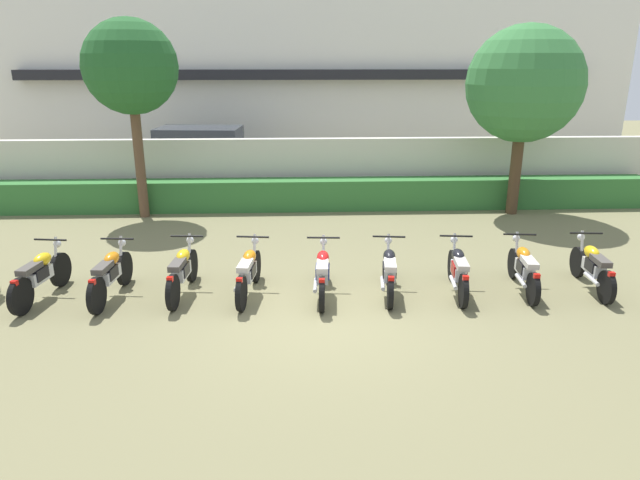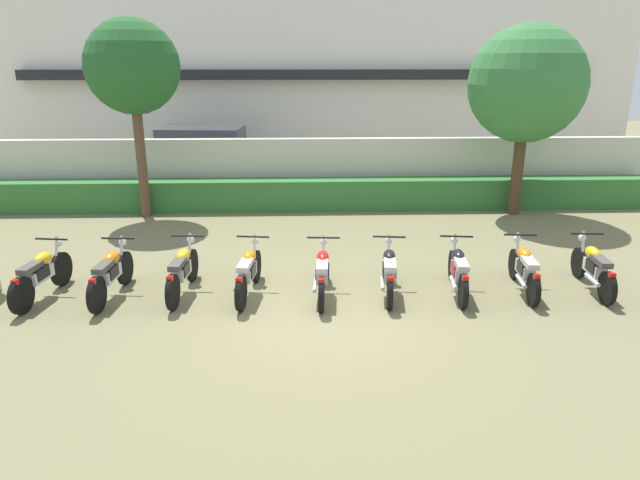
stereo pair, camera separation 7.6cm
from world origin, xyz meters
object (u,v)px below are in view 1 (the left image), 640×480
at_px(tree_near_inspector, 130,68).
at_px(motorcycle_in_row_1, 110,274).
at_px(motorcycle_in_row_2, 182,271).
at_px(motorcycle_in_row_4, 323,272).
at_px(motorcycle_in_row_0, 40,275).
at_px(motorcycle_in_row_8, 593,267).
at_px(tree_far_side, 525,85).
at_px(motorcycle_in_row_7, 524,268).
at_px(motorcycle_in_row_5, 389,271).
at_px(motorcycle_in_row_6, 458,270).
at_px(parked_car, 205,156).
at_px(motorcycle_in_row_3, 248,272).

distance_m(tree_near_inspector, motorcycle_in_row_1, 6.51).
height_order(motorcycle_in_row_2, motorcycle_in_row_4, motorcycle_in_row_2).
xyz_separation_m(tree_near_inspector, motorcycle_in_row_0, (-0.41, -5.51, -3.38)).
height_order(motorcycle_in_row_4, motorcycle_in_row_8, motorcycle_in_row_4).
bearing_deg(tree_far_side, motorcycle_in_row_0, -152.60).
relative_size(tree_near_inspector, motorcycle_in_row_2, 2.62).
relative_size(motorcycle_in_row_2, motorcycle_in_row_7, 1.03).
distance_m(tree_near_inspector, motorcycle_in_row_2, 6.69).
relative_size(tree_far_side, motorcycle_in_row_4, 2.58).
height_order(motorcycle_in_row_0, motorcycle_in_row_5, motorcycle_in_row_0).
relative_size(motorcycle_in_row_6, motorcycle_in_row_7, 0.99).
bearing_deg(parked_car, tree_far_side, -21.02).
height_order(motorcycle_in_row_2, motorcycle_in_row_3, motorcycle_in_row_2).
bearing_deg(motorcycle_in_row_6, motorcycle_in_row_5, 95.70).
height_order(tree_near_inspector, motorcycle_in_row_8, tree_near_inspector).
xyz_separation_m(motorcycle_in_row_2, motorcycle_in_row_7, (6.16, -0.10, -0.01)).
xyz_separation_m(motorcycle_in_row_4, motorcycle_in_row_5, (1.19, 0.05, -0.00)).
bearing_deg(tree_near_inspector, parked_car, 75.90).
relative_size(tree_near_inspector, motorcycle_in_row_0, 2.68).
distance_m(motorcycle_in_row_5, motorcycle_in_row_6, 1.25).
distance_m(tree_far_side, motorcycle_in_row_6, 6.90).
distance_m(parked_car, motorcycle_in_row_4, 10.38).
xyz_separation_m(motorcycle_in_row_0, motorcycle_in_row_7, (8.60, 0.00, -0.02)).
xyz_separation_m(motorcycle_in_row_0, motorcycle_in_row_1, (1.21, -0.00, -0.00)).
bearing_deg(motorcycle_in_row_4, tree_far_side, -40.99).
bearing_deg(tree_far_side, motorcycle_in_row_2, -146.44).
xyz_separation_m(parked_car, motorcycle_in_row_0, (-1.46, -9.70, -0.48)).
distance_m(tree_near_inspector, motorcycle_in_row_8, 11.46).
height_order(motorcycle_in_row_1, motorcycle_in_row_4, motorcycle_in_row_1).
relative_size(motorcycle_in_row_4, motorcycle_in_row_5, 1.03).
xyz_separation_m(tree_far_side, motorcycle_in_row_1, (-9.21, -5.40, -2.96)).
bearing_deg(tree_far_side, motorcycle_in_row_1, -149.62).
xyz_separation_m(motorcycle_in_row_7, motorcycle_in_row_8, (1.28, 0.01, 0.00)).
bearing_deg(motorcycle_in_row_2, motorcycle_in_row_6, -87.60).
bearing_deg(motorcycle_in_row_7, motorcycle_in_row_6, 98.62).
xyz_separation_m(motorcycle_in_row_2, motorcycle_in_row_5, (3.70, -0.12, -0.01)).
bearing_deg(motorcycle_in_row_7, motorcycle_in_row_5, 96.96).
xyz_separation_m(motorcycle_in_row_4, motorcycle_in_row_6, (2.44, 0.03, -0.00)).
bearing_deg(motorcycle_in_row_2, motorcycle_in_row_5, -87.81).
bearing_deg(motorcycle_in_row_1, tree_far_side, -55.15).
relative_size(motorcycle_in_row_1, motorcycle_in_row_3, 0.99).
bearing_deg(motorcycle_in_row_1, motorcycle_in_row_0, 94.43).
bearing_deg(motorcycle_in_row_1, motorcycle_in_row_4, -86.56).
xyz_separation_m(motorcycle_in_row_6, motorcycle_in_row_8, (2.50, 0.05, 0.00)).
bearing_deg(motorcycle_in_row_2, motorcycle_in_row_1, 99.04).
xyz_separation_m(parked_car, motorcycle_in_row_2, (0.97, -9.60, -0.48)).
bearing_deg(motorcycle_in_row_4, motorcycle_in_row_3, 89.96).
height_order(motorcycle_in_row_0, motorcycle_in_row_4, motorcycle_in_row_0).
height_order(motorcycle_in_row_0, motorcycle_in_row_7, motorcycle_in_row_0).
bearing_deg(motorcycle_in_row_7, motorcycle_in_row_1, 96.47).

